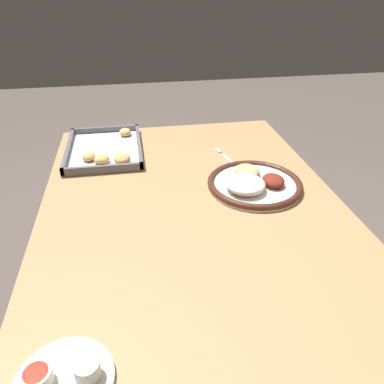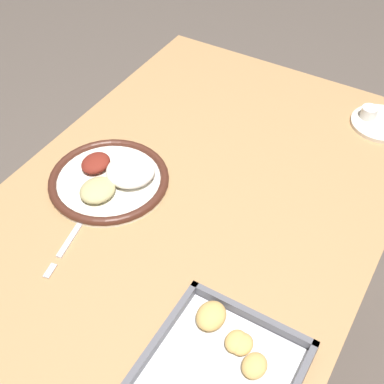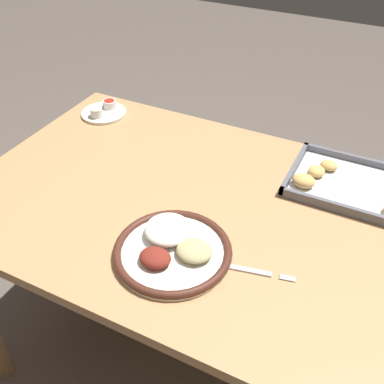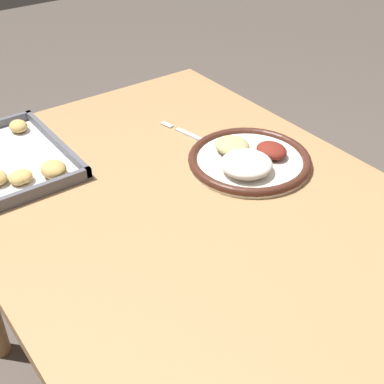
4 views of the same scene
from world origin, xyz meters
name	(u,v)px [view 3 (image 3 of 4)]	position (x,y,z in m)	size (l,w,h in m)	color
ground_plane	(187,350)	(0.00, 0.00, 0.00)	(8.00, 8.00, 0.00)	#564C44
dining_table	(186,228)	(0.00, 0.00, 0.62)	(1.18, 0.82, 0.73)	#AD7F51
dinner_plate	(172,248)	(0.06, -0.19, 0.74)	(0.28, 0.28, 0.05)	white
fork	(246,270)	(0.24, -0.16, 0.73)	(0.20, 0.05, 0.00)	silver
saucer_plate	(104,111)	(-0.46, 0.28, 0.74)	(0.15, 0.15, 0.04)	beige
baking_tray	(346,184)	(0.37, 0.24, 0.74)	(0.34, 0.25, 0.04)	#595960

